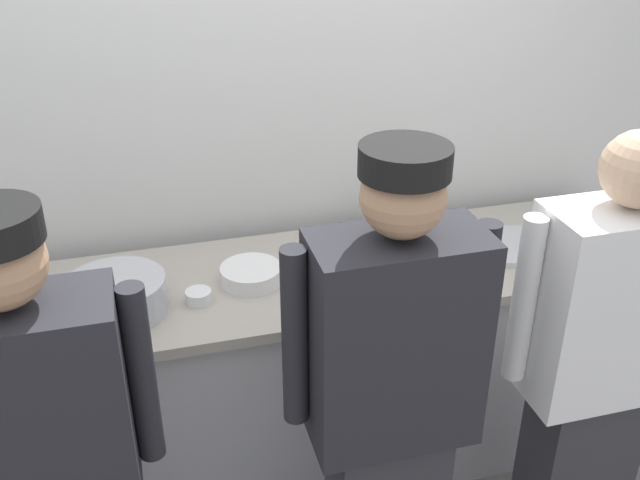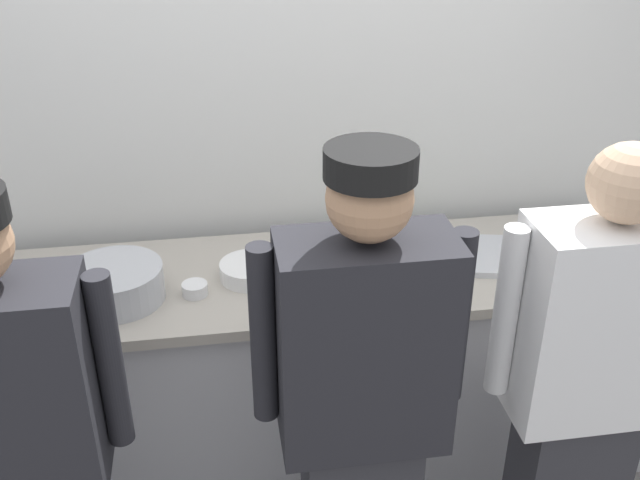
{
  "view_description": "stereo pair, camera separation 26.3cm",
  "coord_description": "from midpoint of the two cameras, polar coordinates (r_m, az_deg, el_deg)",
  "views": [
    {
      "loc": [
        -0.51,
        -1.89,
        2.27
      ],
      "look_at": [
        0.1,
        0.35,
        1.04
      ],
      "focal_mm": 41.02,
      "sensor_mm": 36.0,
      "label": 1
    },
    {
      "loc": [
        -0.26,
        -1.95,
        2.27
      ],
      "look_at": [
        0.1,
        0.35,
        1.04
      ],
      "focal_mm": 41.02,
      "sensor_mm": 36.0,
      "label": 2
    }
  ],
  "objects": [
    {
      "name": "plate_stack_front",
      "position": [
        2.65,
        -8.25,
        -2.75
      ],
      "size": [
        0.22,
        0.22,
        0.06
      ],
      "color": "white",
      "rests_on": "prep_counter"
    },
    {
      "name": "chef_far_right",
      "position": [
        2.39,
        17.79,
        -9.63
      ],
      "size": [
        0.6,
        0.24,
        1.64
      ],
      "color": "#2D2D33",
      "rests_on": "ground"
    },
    {
      "name": "sheet_tray",
      "position": [
        2.91,
        11.74,
        -0.54
      ],
      "size": [
        0.47,
        0.39,
        0.02
      ],
      "primitive_type": "cube",
      "rotation": [
        0.0,
        0.0,
        -0.23
      ],
      "color": "#B7BABF",
      "rests_on": "prep_counter"
    },
    {
      "name": "chef_center",
      "position": [
        2.12,
        1.93,
        -12.79
      ],
      "size": [
        0.6,
        0.24,
        1.67
      ],
      "color": "#2D2D33",
      "rests_on": "ground"
    },
    {
      "name": "prep_counter",
      "position": [
        2.94,
        -4.66,
        -10.33
      ],
      "size": [
        2.96,
        0.69,
        0.9
      ],
      "color": "#B2B2B7",
      "rests_on": "ground"
    },
    {
      "name": "ramekin_yellow_sauce",
      "position": [
        2.98,
        19.19,
        -0.66
      ],
      "size": [
        0.09,
        0.09,
        0.04
      ],
      "color": "white",
      "rests_on": "prep_counter"
    },
    {
      "name": "squeeze_bottle_primary",
      "position": [
        2.92,
        2.54,
        2.02
      ],
      "size": [
        0.06,
        0.06,
        0.2
      ],
      "color": "#56A333",
      "rests_on": "prep_counter"
    },
    {
      "name": "ramekin_orange_sauce",
      "position": [
        2.57,
        -12.38,
        -4.38
      ],
      "size": [
        0.09,
        0.09,
        0.04
      ],
      "color": "white",
      "rests_on": "prep_counter"
    },
    {
      "name": "chef_near_left",
      "position": [
        2.11,
        -23.94,
        -16.81
      ],
      "size": [
        0.59,
        0.24,
        1.62
      ],
      "color": "#2D2D33",
      "rests_on": "ground"
    },
    {
      "name": "wall_back",
      "position": [
        2.91,
        -7.25,
        10.7
      ],
      "size": [
        4.64,
        0.1,
        2.84
      ],
      "color": "silver",
      "rests_on": "ground"
    },
    {
      "name": "mixing_bowl_steel",
      "position": [
        2.57,
        -18.44,
        -4.24
      ],
      "size": [
        0.33,
        0.33,
        0.12
      ],
      "primitive_type": "cylinder",
      "color": "#B7BABF",
      "rests_on": "prep_counter"
    },
    {
      "name": "deli_cup",
      "position": [
        2.65,
        -2.64,
        -2.12
      ],
      "size": [
        0.09,
        0.09,
        0.09
      ],
      "primitive_type": "cylinder",
      "color": "white",
      "rests_on": "prep_counter"
    }
  ]
}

